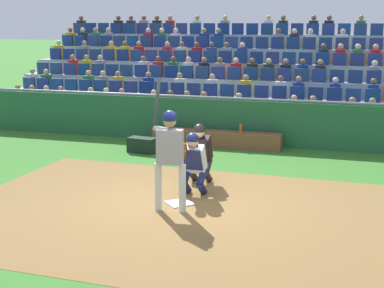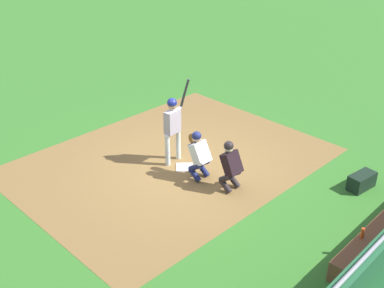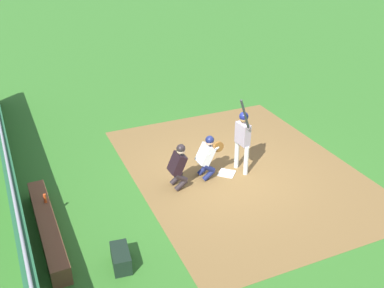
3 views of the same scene
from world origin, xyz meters
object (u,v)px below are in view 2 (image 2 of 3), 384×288
at_px(home_plate_marker, 185,167).
at_px(batter_at_plate, 173,123).
at_px(equipment_duffel_bag, 362,181).
at_px(water_bottle_on_bench, 362,233).
at_px(catcher_crouching, 199,152).
at_px(dugout_bench, 380,233).
at_px(home_plate_umpire, 230,164).

relative_size(home_plate_marker, batter_at_plate, 0.19).
xyz_separation_m(batter_at_plate, equipment_duffel_bag, (2.25, -4.22, -0.95)).
xyz_separation_m(home_plate_marker, water_bottle_on_bench, (-0.06, -4.90, 0.54)).
relative_size(home_plate_marker, catcher_crouching, 0.34).
xyz_separation_m(catcher_crouching, dugout_bench, (0.72, -4.43, -0.49)).
xyz_separation_m(home_plate_marker, batter_at_plate, (0.03, 0.44, 1.13)).
bearing_deg(water_bottle_on_bench, batter_at_plate, 88.98).
bearing_deg(dugout_bench, home_plate_umpire, 99.67).
distance_m(home_plate_umpire, equipment_duffel_bag, 3.25).
height_order(batter_at_plate, water_bottle_on_bench, batter_at_plate).
distance_m(home_plate_marker, home_plate_umpire, 1.64).
distance_m(home_plate_marker, catcher_crouching, 0.91).
height_order(home_plate_marker, water_bottle_on_bench, water_bottle_on_bench).
relative_size(batter_at_plate, catcher_crouching, 1.83).
bearing_deg(batter_at_plate, home_plate_marker, -94.20).
bearing_deg(home_plate_umpire, catcher_crouching, 97.68).
xyz_separation_m(batter_at_plate, water_bottle_on_bench, (-0.10, -5.35, -0.59)).
bearing_deg(home_plate_marker, dugout_bench, -82.75).
bearing_deg(home_plate_marker, equipment_duffel_bag, -58.93).
bearing_deg(batter_at_plate, home_plate_umpire, -89.87).
height_order(dugout_bench, equipment_duffel_bag, dugout_bench).
height_order(home_plate_marker, dugout_bench, dugout_bench).
bearing_deg(water_bottle_on_bench, dugout_bench, -8.11).
xyz_separation_m(home_plate_marker, home_plate_umpire, (0.04, -1.49, 0.68)).
distance_m(home_plate_marker, dugout_bench, 5.05).
relative_size(dugout_bench, water_bottle_on_bench, 15.57).
bearing_deg(catcher_crouching, dugout_bench, -80.74).
height_order(batter_at_plate, dugout_bench, batter_at_plate).
height_order(catcher_crouching, water_bottle_on_bench, catcher_crouching).
distance_m(dugout_bench, equipment_duffel_bag, 2.05).
bearing_deg(batter_at_plate, water_bottle_on_bench, -91.02).
relative_size(batter_at_plate, equipment_duffel_bag, 3.23).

